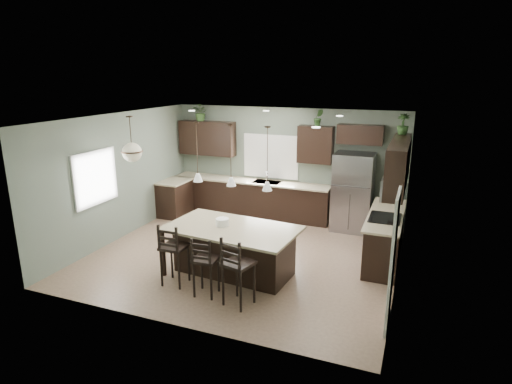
% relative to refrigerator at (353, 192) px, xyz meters
% --- Properties ---
extents(ground, '(6.00, 6.00, 0.00)m').
position_rel_refrigerator_xyz_m(ground, '(-1.80, -2.29, -0.93)').
color(ground, '#9E8466').
rests_on(ground, ground).
extents(pantry_door, '(0.04, 0.82, 2.04)m').
position_rel_refrigerator_xyz_m(pantry_door, '(1.18, -3.84, 0.09)').
color(pantry_door, white).
rests_on(pantry_door, ground).
extents(window_back, '(1.35, 0.02, 1.00)m').
position_rel_refrigerator_xyz_m(window_back, '(-2.20, 0.44, 0.62)').
color(window_back, white).
rests_on(window_back, room_shell).
extents(window_left, '(0.02, 1.10, 1.00)m').
position_rel_refrigerator_xyz_m(window_left, '(-4.78, -3.09, 0.62)').
color(window_left, white).
rests_on(window_left, room_shell).
extents(left_return_cabs, '(0.60, 0.90, 0.90)m').
position_rel_refrigerator_xyz_m(left_return_cabs, '(-4.50, -0.59, -0.48)').
color(left_return_cabs, black).
rests_on(left_return_cabs, ground).
extents(left_return_countertop, '(0.66, 0.96, 0.04)m').
position_rel_refrigerator_xyz_m(left_return_countertop, '(-4.48, -0.59, -0.01)').
color(left_return_countertop, '#BFB291').
rests_on(left_return_countertop, left_return_cabs).
extents(back_lower_cabs, '(4.20, 0.60, 0.90)m').
position_rel_refrigerator_xyz_m(back_lower_cabs, '(-2.65, 0.16, -0.48)').
color(back_lower_cabs, black).
rests_on(back_lower_cabs, ground).
extents(back_countertop, '(4.20, 0.66, 0.04)m').
position_rel_refrigerator_xyz_m(back_countertop, '(-2.65, 0.14, -0.01)').
color(back_countertop, '#BFB291').
rests_on(back_countertop, back_lower_cabs).
extents(sink_inset, '(0.70, 0.45, 0.01)m').
position_rel_refrigerator_xyz_m(sink_inset, '(-2.20, 0.14, 0.01)').
color(sink_inset, gray).
rests_on(sink_inset, back_countertop).
extents(faucet, '(0.02, 0.02, 0.28)m').
position_rel_refrigerator_xyz_m(faucet, '(-2.20, 0.11, 0.16)').
color(faucet, silver).
rests_on(faucet, back_countertop).
extents(back_upper_left, '(1.55, 0.34, 0.90)m').
position_rel_refrigerator_xyz_m(back_upper_left, '(-3.95, 0.29, 1.02)').
color(back_upper_left, black).
rests_on(back_upper_left, room_shell).
extents(back_upper_right, '(0.85, 0.34, 0.90)m').
position_rel_refrigerator_xyz_m(back_upper_right, '(-1.00, 0.29, 1.02)').
color(back_upper_right, black).
rests_on(back_upper_right, room_shell).
extents(fridge_header, '(1.05, 0.34, 0.45)m').
position_rel_refrigerator_xyz_m(fridge_header, '(0.05, 0.29, 1.32)').
color(fridge_header, black).
rests_on(fridge_header, room_shell).
extents(right_lower_cabs, '(0.60, 2.35, 0.90)m').
position_rel_refrigerator_xyz_m(right_lower_cabs, '(0.90, -1.42, -0.48)').
color(right_lower_cabs, black).
rests_on(right_lower_cabs, ground).
extents(right_countertop, '(0.66, 2.35, 0.04)m').
position_rel_refrigerator_xyz_m(right_countertop, '(0.88, -1.42, -0.01)').
color(right_countertop, '#BFB291').
rests_on(right_countertop, right_lower_cabs).
extents(cooktop, '(0.58, 0.75, 0.02)m').
position_rel_refrigerator_xyz_m(cooktop, '(0.88, -1.69, 0.02)').
color(cooktop, black).
rests_on(cooktop, right_countertop).
extents(wall_oven_front, '(0.01, 0.72, 0.60)m').
position_rel_refrigerator_xyz_m(wall_oven_front, '(0.60, -1.69, -0.48)').
color(wall_oven_front, gray).
rests_on(wall_oven_front, right_lower_cabs).
extents(right_upper_cabs, '(0.34, 2.35, 0.90)m').
position_rel_refrigerator_xyz_m(right_upper_cabs, '(1.03, -1.42, 1.02)').
color(right_upper_cabs, black).
rests_on(right_upper_cabs, room_shell).
extents(microwave, '(0.40, 0.75, 0.40)m').
position_rel_refrigerator_xyz_m(microwave, '(0.98, -1.69, 0.62)').
color(microwave, gray).
rests_on(microwave, right_upper_cabs).
extents(refrigerator, '(0.90, 0.74, 1.85)m').
position_rel_refrigerator_xyz_m(refrigerator, '(0.00, 0.00, 0.00)').
color(refrigerator, gray).
rests_on(refrigerator, ground).
extents(kitchen_island, '(2.48, 1.56, 0.92)m').
position_rel_refrigerator_xyz_m(kitchen_island, '(-1.66, -3.20, -0.46)').
color(kitchen_island, black).
rests_on(kitchen_island, ground).
extents(serving_dish, '(0.24, 0.24, 0.14)m').
position_rel_refrigerator_xyz_m(serving_dish, '(-1.86, -3.18, 0.07)').
color(serving_dish, white).
rests_on(serving_dish, kitchen_island).
extents(bar_stool_left, '(0.44, 0.44, 1.15)m').
position_rel_refrigerator_xyz_m(bar_stool_left, '(-2.44, -3.90, -0.35)').
color(bar_stool_left, black).
rests_on(bar_stool_left, ground).
extents(bar_stool_center, '(0.42, 0.42, 1.06)m').
position_rel_refrigerator_xyz_m(bar_stool_center, '(-1.75, -4.05, -0.39)').
color(bar_stool_center, black).
rests_on(bar_stool_center, ground).
extents(bar_stool_right, '(0.53, 0.53, 1.18)m').
position_rel_refrigerator_xyz_m(bar_stool_right, '(-1.12, -4.14, -0.33)').
color(bar_stool_right, black).
rests_on(bar_stool_right, ground).
extents(pendant_left, '(0.17, 0.17, 1.10)m').
position_rel_refrigerator_xyz_m(pendant_left, '(-2.36, -3.13, 1.32)').
color(pendant_left, white).
rests_on(pendant_left, room_shell).
extents(pendant_center, '(0.17, 0.17, 1.10)m').
position_rel_refrigerator_xyz_m(pendant_center, '(-1.66, -3.20, 1.32)').
color(pendant_center, silver).
rests_on(pendant_center, room_shell).
extents(pendant_right, '(0.17, 0.17, 1.10)m').
position_rel_refrigerator_xyz_m(pendant_right, '(-0.96, -3.26, 1.32)').
color(pendant_right, silver).
rests_on(pendant_right, room_shell).
extents(chandelier, '(0.44, 0.44, 0.95)m').
position_rel_refrigerator_xyz_m(chandelier, '(-4.14, -2.66, 1.40)').
color(chandelier, beige).
rests_on(chandelier, room_shell).
extents(plant_back_left, '(0.52, 0.49, 0.46)m').
position_rel_refrigerator_xyz_m(plant_back_left, '(-4.10, 0.26, 1.70)').
color(plant_back_left, '#355927').
rests_on(plant_back_left, back_upper_left).
extents(plant_back_right, '(0.28, 0.25, 0.41)m').
position_rel_refrigerator_xyz_m(plant_back_right, '(-0.95, 0.26, 1.68)').
color(plant_back_right, '#2C5123').
rests_on(plant_back_right, back_upper_right).
extents(plant_right_wall, '(0.25, 0.25, 0.43)m').
position_rel_refrigerator_xyz_m(plant_right_wall, '(1.00, -0.50, 1.69)').
color(plant_right_wall, '#2B4E22').
rests_on(plant_right_wall, right_upper_cabs).
extents(room_shell, '(6.00, 6.00, 6.00)m').
position_rel_refrigerator_xyz_m(room_shell, '(-1.80, -2.29, 0.77)').
color(room_shell, slate).
rests_on(room_shell, ground).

